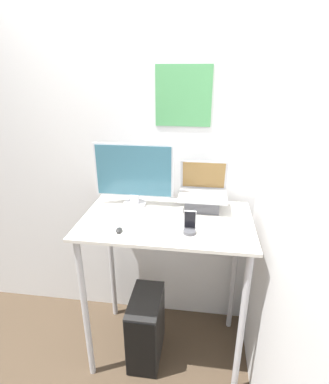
{
  "coord_description": "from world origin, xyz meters",
  "views": [
    {
      "loc": [
        0.22,
        -1.33,
        1.96
      ],
      "look_at": [
        -0.01,
        0.33,
        1.28
      ],
      "focal_mm": 28.0,
      "sensor_mm": 36.0,
      "label": 1
    }
  ],
  "objects_px": {
    "laptop": "(203,197)",
    "computer_tower": "(146,327)",
    "keyboard": "(153,231)",
    "mouse": "(119,230)",
    "cell_phone": "(190,227)",
    "monitor": "(134,176)"
  },
  "relations": [
    {
      "from": "laptop",
      "to": "computer_tower",
      "type": "relative_size",
      "value": 0.63
    },
    {
      "from": "laptop",
      "to": "keyboard",
      "type": "distance_m",
      "value": 0.46
    },
    {
      "from": "laptop",
      "to": "mouse",
      "type": "distance_m",
      "value": 0.61
    },
    {
      "from": "laptop",
      "to": "computer_tower",
      "type": "bearing_deg",
      "value": -144.18
    },
    {
      "from": "cell_phone",
      "to": "computer_tower",
      "type": "bearing_deg",
      "value": 163.69
    },
    {
      "from": "laptop",
      "to": "cell_phone",
      "type": "relative_size",
      "value": 2.21
    },
    {
      "from": "laptop",
      "to": "mouse",
      "type": "xyz_separation_m",
      "value": [
        -0.47,
        -0.39,
        -0.07
      ]
    },
    {
      "from": "laptop",
      "to": "mouse",
      "type": "height_order",
      "value": "laptop"
    },
    {
      "from": "keyboard",
      "to": "monitor",
      "type": "bearing_deg",
      "value": 117.94
    },
    {
      "from": "laptop",
      "to": "keyboard",
      "type": "relative_size",
      "value": 1.18
    },
    {
      "from": "keyboard",
      "to": "cell_phone",
      "type": "height_order",
      "value": "cell_phone"
    },
    {
      "from": "laptop",
      "to": "computer_tower",
      "type": "xyz_separation_m",
      "value": [
        -0.35,
        -0.26,
        -0.93
      ]
    },
    {
      "from": "keyboard",
      "to": "cell_phone",
      "type": "xyz_separation_m",
      "value": [
        0.21,
        0.02,
        0.03
      ]
    },
    {
      "from": "monitor",
      "to": "mouse",
      "type": "xyz_separation_m",
      "value": [
        -0.01,
        -0.38,
        -0.2
      ]
    },
    {
      "from": "mouse",
      "to": "cell_phone",
      "type": "distance_m",
      "value": 0.41
    },
    {
      "from": "monitor",
      "to": "keyboard",
      "type": "bearing_deg",
      "value": -62.06
    },
    {
      "from": "computer_tower",
      "to": "laptop",
      "type": "bearing_deg",
      "value": 35.82
    },
    {
      "from": "laptop",
      "to": "cell_phone",
      "type": "distance_m",
      "value": 0.35
    },
    {
      "from": "mouse",
      "to": "computer_tower",
      "type": "xyz_separation_m",
      "value": [
        0.11,
        0.13,
        -0.86
      ]
    },
    {
      "from": "laptop",
      "to": "keyboard",
      "type": "height_order",
      "value": "laptop"
    },
    {
      "from": "mouse",
      "to": "cell_phone",
      "type": "xyz_separation_m",
      "value": [
        0.4,
        0.05,
        0.03
      ]
    },
    {
      "from": "monitor",
      "to": "cell_phone",
      "type": "height_order",
      "value": "monitor"
    }
  ]
}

